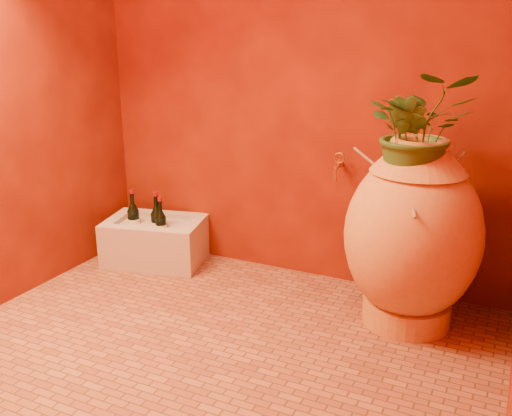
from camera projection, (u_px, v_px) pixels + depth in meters
The scene contains 10 objects.
floor at pixel (214, 349), 2.64m from camera, with size 2.50×2.50×0.00m, color brown.
wall_back at pixel (299, 61), 3.12m from camera, with size 2.50×0.02×2.50m, color #550F04.
amphora at pixel (413, 235), 2.75m from camera, with size 0.66×0.66×0.94m.
stone_basin at pixel (155, 242), 3.60m from camera, with size 0.67×0.54×0.28m.
wine_bottle_a at pixel (134, 221), 3.58m from camera, with size 0.08×0.08×0.32m.
wine_bottle_b at pixel (157, 224), 3.52m from camera, with size 0.08×0.08×0.32m.
wine_bottle_c at pixel (161, 227), 3.50m from camera, with size 0.07×0.07×0.29m.
wall_tap at pixel (338, 165), 3.11m from camera, with size 0.06×0.13×0.15m.
plant_main at pixel (420, 130), 2.58m from camera, with size 0.48×0.41×0.53m, color #2A4E1C.
plant_side at pixel (405, 139), 2.57m from camera, with size 0.22×0.18×0.40m, color #2A4E1C.
Camera 1 is at (1.19, -2.01, 1.42)m, focal length 40.00 mm.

